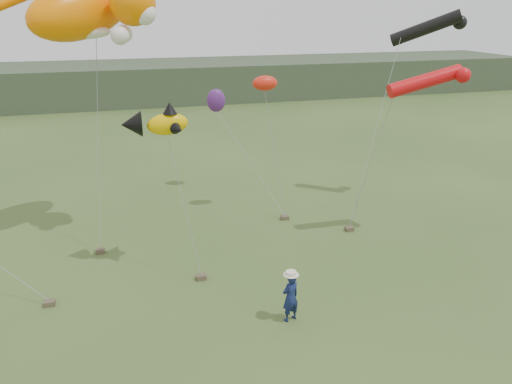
# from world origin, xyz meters

# --- Properties ---
(ground) EXTENTS (120.00, 120.00, 0.00)m
(ground) POSITION_xyz_m (0.00, 0.00, 0.00)
(ground) COLOR #385123
(ground) RESTS_ON ground
(headland) EXTENTS (90.00, 13.00, 4.00)m
(headland) POSITION_xyz_m (-3.11, 44.69, 1.92)
(headland) COLOR #2D3D28
(headland) RESTS_ON ground
(festival_attendant) EXTENTS (0.75, 0.61, 1.76)m
(festival_attendant) POSITION_xyz_m (-0.09, -0.18, 0.88)
(festival_attendant) COLOR #131E4A
(festival_attendant) RESTS_ON ground
(sandbag_anchors) EXTENTS (13.39, 5.26, 0.19)m
(sandbag_anchors) POSITION_xyz_m (-1.86, 5.34, 0.10)
(sandbag_anchors) COLOR brown
(sandbag_anchors) RESTS_ON ground
(cat_kite) EXTENTS (6.61, 5.15, 3.19)m
(cat_kite) POSITION_xyz_m (-5.64, 8.93, 9.84)
(cat_kite) COLOR #FF7900
(cat_kite) RESTS_ON ground
(fish_kite) EXTENTS (2.46, 1.68, 1.29)m
(fish_kite) POSITION_xyz_m (-3.77, 4.82, 5.91)
(fish_kite) COLOR #E9B700
(fish_kite) RESTS_ON ground
(tube_kites) EXTENTS (6.16, 6.45, 3.51)m
(tube_kites) POSITION_xyz_m (9.20, 7.06, 8.14)
(tube_kites) COLOR black
(tube_kites) RESTS_ON ground
(misc_kites) EXTENTS (2.74, 4.69, 2.42)m
(misc_kites) POSITION_xyz_m (0.95, 11.80, 5.68)
(misc_kites) COLOR red
(misc_kites) RESTS_ON ground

